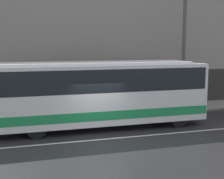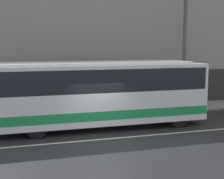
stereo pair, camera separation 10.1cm
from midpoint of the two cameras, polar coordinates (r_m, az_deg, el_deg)
The scene contains 6 objects.
ground_plane at distance 14.60m, azimuth -1.59°, elevation -9.10°, with size 60.00×60.00×0.00m, color #262628.
sidewalk at distance 19.71m, azimuth -5.54°, elevation -4.36°, with size 60.00×2.84×0.13m.
building_facade at distance 20.78m, azimuth -6.52°, elevation 9.59°, with size 60.00×0.35×10.08m.
lane_stripe at distance 14.60m, azimuth -1.59°, elevation -9.09°, with size 54.00×0.14×0.01m.
transit_bus at distance 16.27m, azimuth -2.23°, elevation -0.25°, with size 11.33×2.58×3.46m.
utility_pole_near at distance 21.02m, azimuth 13.21°, elevation 7.36°, with size 0.23×0.23×7.96m.
Camera 2 is at (-3.41, -13.52, 4.35)m, focal length 50.00 mm.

